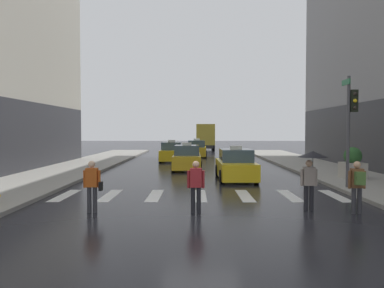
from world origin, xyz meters
name	(u,v)px	position (x,y,z in m)	size (l,w,h in m)	color
ground_plane	(201,212)	(0.00, 0.00, 0.00)	(160.00, 160.00, 0.00)	black
crosswalk_markings	(200,195)	(0.00, 3.00, 0.00)	(11.30, 2.80, 0.01)	silver
traffic_light_pole	(351,115)	(6.51, 4.30, 3.26)	(0.44, 0.84, 4.80)	#47474C
taxi_lead	(236,166)	(1.96, 7.88, 0.72)	(1.99, 4.57, 1.80)	yellow
taxi_second	(187,159)	(-0.73, 13.02, 0.72)	(1.94, 4.55, 1.80)	gold
taxi_third	(172,153)	(-2.16, 19.56, 0.72)	(1.95, 4.55, 1.80)	yellow
taxi_fourth	(197,149)	(-0.03, 24.95, 0.72)	(1.99, 4.57, 1.80)	gold
box_truck	(205,136)	(1.11, 35.37, 1.85)	(2.37, 7.57, 3.35)	#2D2D2D
pedestrian_with_umbrella	(311,164)	(3.60, 0.28, 1.52)	(0.96, 0.96, 1.94)	black
pedestrian_with_backpack	(357,183)	(4.87, -0.24, 0.97)	(0.55, 0.43, 1.65)	#333338
pedestrian_with_handbag	(92,183)	(-3.45, -0.10, 0.93)	(0.60, 0.24, 1.65)	#333338
pedestrian_plain_coat	(196,183)	(-0.16, -0.15, 0.94)	(0.55, 0.24, 1.65)	black
planter_near_corner	(353,164)	(7.94, 7.41, 0.87)	(1.10, 1.10, 1.60)	#A8A399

